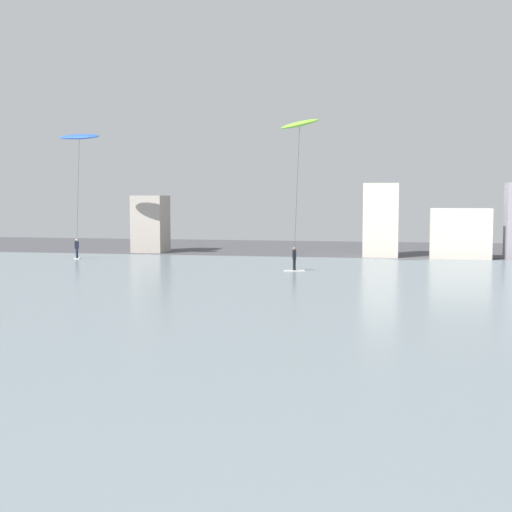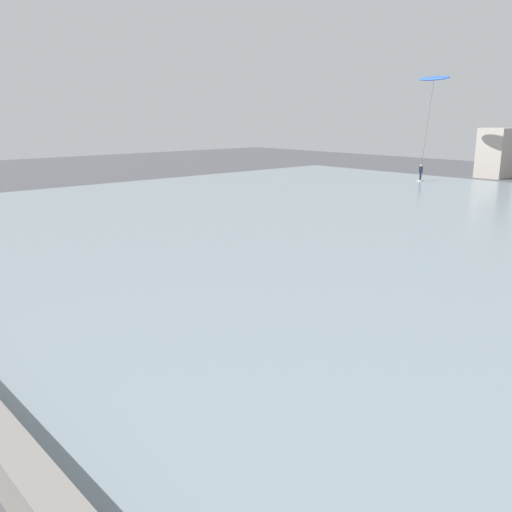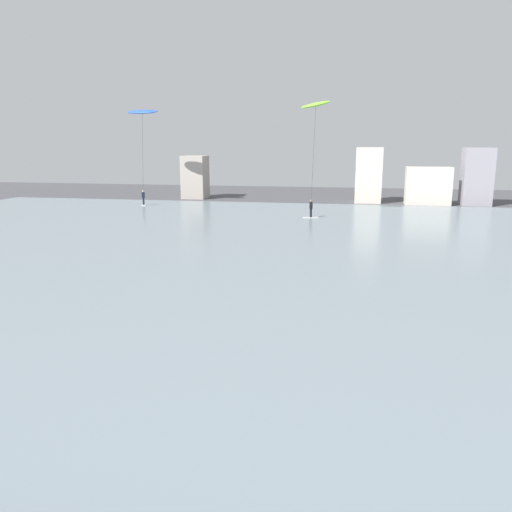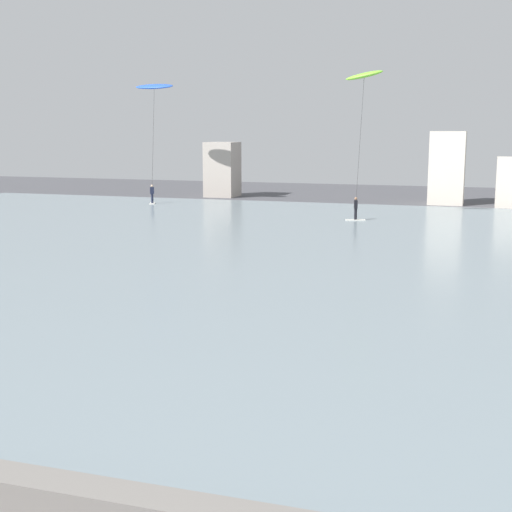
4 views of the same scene
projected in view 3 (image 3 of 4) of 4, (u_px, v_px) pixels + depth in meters
The scene contains 4 objects.
water_bay at pixel (352, 252), 33.00m from camera, with size 84.00×52.00×0.10m, color gray.
far_shore_buildings at pixel (365, 178), 59.97m from camera, with size 35.99×4.44×6.34m.
kitesurfer_lime at pixel (315, 118), 47.10m from camera, with size 2.84×2.69×10.67m.
kitesurfer_blue at pixel (142, 118), 56.82m from camera, with size 4.01×3.67×10.43m.
Camera 3 is at (-0.06, -2.03, 6.94)m, focal length 36.30 mm.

